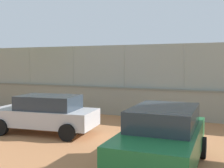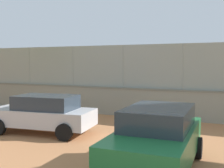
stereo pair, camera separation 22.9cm
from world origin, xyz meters
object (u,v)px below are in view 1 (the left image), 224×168
sports_ball (23,81)px  parked_car_green (163,138)px  parked_car_silver (45,113)px  player_foreground_swinging (52,89)px  player_at_service_line (158,84)px

sports_ball → parked_car_green: 13.82m
parked_car_silver → sports_ball: bearing=-46.0°
player_foreground_swinging → parked_car_silver: bearing=121.3°
player_foreground_swinging → player_at_service_line: 9.01m
parked_car_green → sports_ball: bearing=-37.3°
sports_ball → player_foreground_swinging: bearing=-137.2°
player_at_service_line → parked_car_green: size_ratio=0.40×
player_foreground_swinging → player_at_service_line: size_ratio=0.95×
player_foreground_swinging → parked_car_green: bearing=134.7°
player_foreground_swinging → parked_car_green: 13.60m
player_at_service_line → parked_car_silver: size_ratio=0.39×
player_at_service_line → parked_car_silver: player_at_service_line is taller
player_at_service_line → parked_car_green: bearing=102.5°
player_foreground_swinging → sports_ball: bearing=42.8°
player_foreground_swinging → player_at_service_line: player_at_service_line is taller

